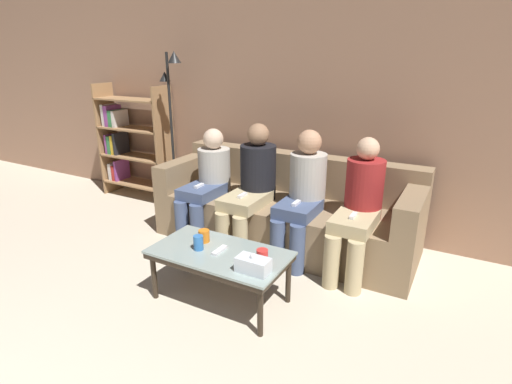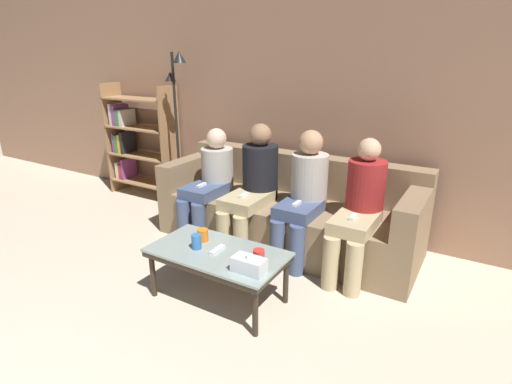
{
  "view_description": "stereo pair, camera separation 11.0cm",
  "coord_description": "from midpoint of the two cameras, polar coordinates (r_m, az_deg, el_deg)",
  "views": [
    {
      "loc": [
        1.47,
        0.39,
        1.74
      ],
      "look_at": [
        0.0,
        3.05,
        0.69
      ],
      "focal_mm": 28.0,
      "sensor_mm": 36.0,
      "label": 1
    },
    {
      "loc": [
        1.56,
        0.44,
        1.74
      ],
      "look_at": [
        0.0,
        3.05,
        0.69
      ],
      "focal_mm": 28.0,
      "sensor_mm": 36.0,
      "label": 2
    }
  ],
  "objects": [
    {
      "name": "seated_person_right_end",
      "position": [
        3.31,
        13.6,
        -1.75
      ],
      "size": [
        0.31,
        0.69,
        1.12
      ],
      "color": "tan",
      "rests_on": "ground_plane"
    },
    {
      "name": "tissue_box",
      "position": [
        2.62,
        -1.63,
        -10.36
      ],
      "size": [
        0.22,
        0.12,
        0.13
      ],
      "color": "silver",
      "rests_on": "coffee_table"
    },
    {
      "name": "wall_back",
      "position": [
        4.06,
        6.93,
        12.75
      ],
      "size": [
        12.0,
        0.06,
        2.6
      ],
      "color": "#9E755B",
      "rests_on": "ground_plane"
    },
    {
      "name": "seated_person_mid_right",
      "position": [
        3.47,
        5.83,
        0.02
      ],
      "size": [
        0.32,
        0.63,
        1.14
      ],
      "color": "#47567A",
      "rests_on": "ground_plane"
    },
    {
      "name": "standing_lamp",
      "position": [
        4.53,
        -12.53,
        10.39
      ],
      "size": [
        0.31,
        0.26,
        1.77
      ],
      "color": "black",
      "rests_on": "ground_plane"
    },
    {
      "name": "cup_far_center",
      "position": [
        2.73,
        -0.28,
        -9.14
      ],
      "size": [
        0.08,
        0.08,
        0.09
      ],
      "color": "red",
      "rests_on": "coffee_table"
    },
    {
      "name": "coffee_table",
      "position": [
        2.93,
        -6.27,
        -9.2
      ],
      "size": [
        0.99,
        0.53,
        0.4
      ],
      "color": "#8C9E99",
      "rests_on": "ground_plane"
    },
    {
      "name": "cup_near_right",
      "position": [
        2.94,
        -9.31,
        -7.16
      ],
      "size": [
        0.07,
        0.07,
        0.11
      ],
      "color": "#3372BF",
      "rests_on": "coffee_table"
    },
    {
      "name": "couch",
      "position": [
        3.85,
        3.47,
        -2.8
      ],
      "size": [
        2.45,
        0.86,
        0.82
      ],
      "color": "#897051",
      "rests_on": "ground_plane"
    },
    {
      "name": "seated_person_left_end",
      "position": [
        3.94,
        -7.72,
        1.68
      ],
      "size": [
        0.32,
        0.66,
        1.06
      ],
      "color": "#47567A",
      "rests_on": "ground_plane"
    },
    {
      "name": "game_remote",
      "position": [
        2.9,
        -6.3,
        -8.29
      ],
      "size": [
        0.04,
        0.15,
        0.02
      ],
      "color": "white",
      "rests_on": "coffee_table"
    },
    {
      "name": "cup_near_left",
      "position": [
        3.05,
        -8.47,
        -6.23
      ],
      "size": [
        0.08,
        0.08,
        0.09
      ],
      "color": "orange",
      "rests_on": "coffee_table"
    },
    {
      "name": "seated_person_mid_left",
      "position": [
        3.67,
        -1.43,
        1.23
      ],
      "size": [
        0.33,
        0.72,
        1.15
      ],
      "color": "tan",
      "rests_on": "ground_plane"
    },
    {
      "name": "bookshelf",
      "position": [
        5.3,
        -18.37,
        6.85
      ],
      "size": [
        0.98,
        0.32,
        1.4
      ],
      "color": "#9E754C",
      "rests_on": "ground_plane"
    }
  ]
}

